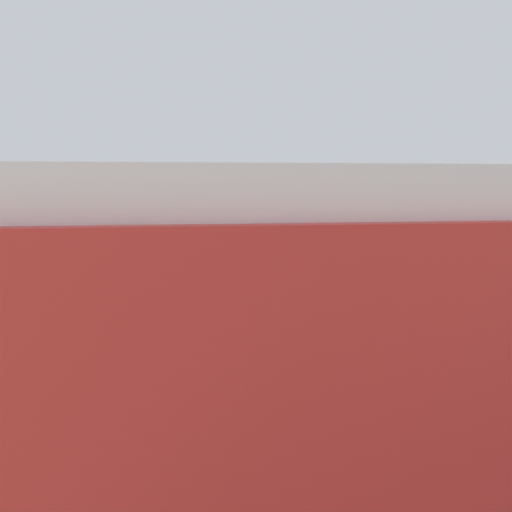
{
  "coord_description": "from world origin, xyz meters",
  "views": [
    {
      "loc": [
        -2.86,
        -7.4,
        3.18
      ],
      "look_at": [
        0.0,
        6.44,
        1.76
      ],
      "focal_mm": 51.79,
      "sensor_mm": 36.0,
      "label": 1
    }
  ],
  "objects": [
    {
      "name": "ground_plane",
      "position": [
        0.0,
        0.0,
        0.0
      ],
      "size": [
        240.0,
        240.0,
        0.0
      ],
      "primitive_type": "plane",
      "color": "tan"
    },
    {
      "name": "road_surface",
      "position": [
        0.0,
        0.0,
        0.01
      ],
      "size": [
        8.0,
        120.0,
        0.02
      ],
      "primitive_type": "cube",
      "color": "#38383D",
      "rests_on": "ground"
    },
    {
      "name": "road_centre_line",
      "position": [
        0.0,
        0.0,
        0.02
      ],
      "size": [
        0.16,
        117.6,
        0.0
      ],
      "primitive_type": "cube",
      "color": "#D8CC4C",
      "rests_on": "road_surface"
    },
    {
      "name": "livestock_truck",
      "position": [
        1.59,
        17.84,
        1.79
      ],
      "size": [
        2.53,
        9.7,
        3.02
      ],
      "color": "silver",
      "rests_on": "road_surface"
    },
    {
      "name": "bus",
      "position": [
        -2.66,
        -0.6,
        1.75
      ],
      "size": [
        2.54,
        10.0,
        3.21
      ],
      "color": "red",
      "rests_on": "road_surface"
    },
    {
      "name": "car_far",
      "position": [
        1.68,
        34.02,
        1.09
      ],
      "size": [
        1.9,
        4.62,
        1.93
      ],
      "color": "#8C7259",
      "rests_on": "road_surface"
    }
  ]
}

